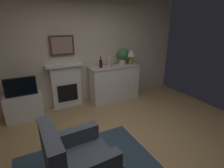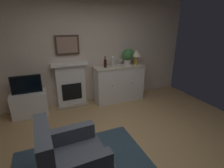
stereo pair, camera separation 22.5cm
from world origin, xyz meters
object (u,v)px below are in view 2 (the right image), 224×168
vase_decorative (113,62)px  potted_plant_small (128,55)px  framed_picture (67,45)px  tv_set (26,84)px  sideboard_cabinet (119,83)px  tv_cabinet (30,104)px  armchair (70,160)px  wine_bottle (105,63)px  wine_glass_left (117,62)px  table_lamp (136,54)px  fireplace_unit (71,85)px  wine_glass_center (121,61)px

vase_decorative → potted_plant_small: potted_plant_small is taller
vase_decorative → potted_plant_small: (0.47, 0.10, 0.12)m
framed_picture → vase_decorative: (1.06, -0.27, -0.43)m
vase_decorative → tv_set: bearing=178.8°
sideboard_cabinet → potted_plant_small: 0.78m
tv_cabinet → armchair: 2.25m
framed_picture → wine_bottle: bearing=-14.5°
sideboard_cabinet → armchair: (-1.68, -2.17, -0.10)m
wine_bottle → tv_cabinet: 2.00m
wine_glass_left → potted_plant_small: bearing=8.3°
vase_decorative → potted_plant_small: bearing=11.6°
table_lamp → wine_glass_left: table_lamp is taller
table_lamp → tv_set: size_ratio=0.65×
fireplace_unit → wine_bottle: bearing=-11.6°
framed_picture → tv_set: size_ratio=0.89×
table_lamp → fireplace_unit: bearing=174.2°
sideboard_cabinet → armchair: 2.74m
table_lamp → tv_cabinet: (-2.72, 0.02, -0.96)m
wine_bottle → potted_plant_small: potted_plant_small is taller
fireplace_unit → armchair: 2.39m
table_lamp → potted_plant_small: 0.23m
fireplace_unit → tv_set: size_ratio=1.77×
fireplace_unit → tv_set: fireplace_unit is taller
framed_picture → wine_bottle: framed_picture is taller
tv_cabinet → tv_set: tv_set is taller
wine_bottle → vase_decorative: wine_bottle is taller
framed_picture → wine_glass_left: (1.19, -0.23, -0.45)m
tv_set → armchair: (0.55, -2.16, -0.37)m
sideboard_cabinet → table_lamp: 0.90m
framed_picture → table_lamp: framed_picture is taller
tv_set → armchair: tv_set is taller
wine_bottle → fireplace_unit: bearing=168.4°
sideboard_cabinet → tv_cabinet: size_ratio=1.78×
vase_decorative → tv_set: size_ratio=0.45×
fireplace_unit → table_lamp: bearing=-5.8°
table_lamp → vase_decorative: size_ratio=1.42×
wine_bottle → potted_plant_small: bearing=3.9°
fireplace_unit → vase_decorative: (1.06, -0.23, 0.54)m
wine_bottle → armchair: 2.61m
fireplace_unit → wine_bottle: wine_bottle is taller
wine_glass_left → vase_decorative: 0.14m
tv_cabinet → armchair: size_ratio=0.82×
fireplace_unit → sideboard_cabinet: size_ratio=0.83×
wine_glass_center → tv_set: (-2.27, -0.03, -0.32)m
table_lamp → armchair: size_ratio=0.43×
framed_picture → wine_glass_center: 1.39m
wine_bottle → tv_set: size_ratio=0.47×
wine_glass_center → armchair: (-1.72, -2.18, -0.69)m
framed_picture → vase_decorative: size_ratio=1.96×
fireplace_unit → wine_bottle: (0.86, -0.18, 0.51)m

